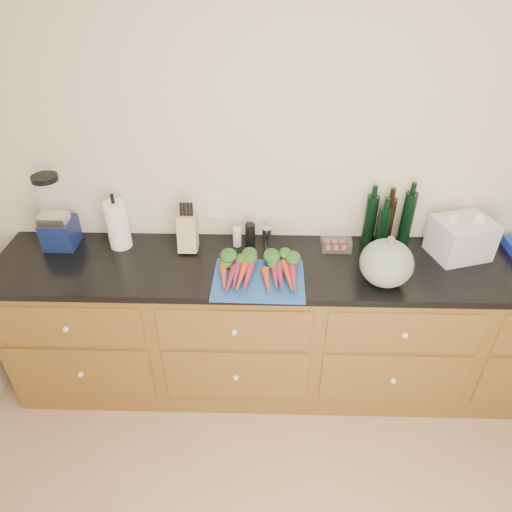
{
  "coord_description": "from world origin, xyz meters",
  "views": [
    {
      "loc": [
        -0.29,
        -0.76,
        2.43
      ],
      "look_at": [
        -0.34,
        1.2,
        1.06
      ],
      "focal_mm": 32.0,
      "sensor_mm": 36.0,
      "label": 1
    }
  ],
  "objects_px": {
    "squash": "(386,263)",
    "paper_towel": "(118,225)",
    "blender_appliance": "(55,216)",
    "cutting_board": "(259,280)",
    "carrots": "(259,270)",
    "knife_block": "(188,233)",
    "tomato_box": "(336,242)"
  },
  "relations": [
    {
      "from": "squash",
      "to": "blender_appliance",
      "type": "bearing_deg",
      "value": 170.36
    },
    {
      "from": "carrots",
      "to": "knife_block",
      "type": "relative_size",
      "value": 2.07
    },
    {
      "from": "squash",
      "to": "blender_appliance",
      "type": "distance_m",
      "value": 1.85
    },
    {
      "from": "knife_block",
      "to": "tomato_box",
      "type": "relative_size",
      "value": 1.27
    },
    {
      "from": "cutting_board",
      "to": "blender_appliance",
      "type": "distance_m",
      "value": 1.22
    },
    {
      "from": "carrots",
      "to": "paper_towel",
      "type": "distance_m",
      "value": 0.87
    },
    {
      "from": "paper_towel",
      "to": "blender_appliance",
      "type": "bearing_deg",
      "value": -179.6
    },
    {
      "from": "carrots",
      "to": "paper_towel",
      "type": "relative_size",
      "value": 1.56
    },
    {
      "from": "carrots",
      "to": "knife_block",
      "type": "bearing_deg",
      "value": 148.72
    },
    {
      "from": "knife_block",
      "to": "tomato_box",
      "type": "xyz_separation_m",
      "value": [
        0.85,
        0.03,
        -0.07
      ]
    },
    {
      "from": "squash",
      "to": "tomato_box",
      "type": "relative_size",
      "value": 1.63
    },
    {
      "from": "blender_appliance",
      "to": "cutting_board",
      "type": "bearing_deg",
      "value": -15.29
    },
    {
      "from": "squash",
      "to": "knife_block",
      "type": "relative_size",
      "value": 1.28
    },
    {
      "from": "squash",
      "to": "paper_towel",
      "type": "xyz_separation_m",
      "value": [
        -1.47,
        0.31,
        0.02
      ]
    },
    {
      "from": "squash",
      "to": "paper_towel",
      "type": "bearing_deg",
      "value": 168.05
    },
    {
      "from": "squash",
      "to": "knife_block",
      "type": "distance_m",
      "value": 1.11
    },
    {
      "from": "carrots",
      "to": "tomato_box",
      "type": "xyz_separation_m",
      "value": [
        0.44,
        0.28,
        -0.0
      ]
    },
    {
      "from": "cutting_board",
      "to": "knife_block",
      "type": "distance_m",
      "value": 0.52
    },
    {
      "from": "cutting_board",
      "to": "paper_towel",
      "type": "xyz_separation_m",
      "value": [
        -0.82,
        0.32,
        0.14
      ]
    },
    {
      "from": "cutting_board",
      "to": "carrots",
      "type": "xyz_separation_m",
      "value": [
        -0.0,
        0.05,
        0.03
      ]
    },
    {
      "from": "blender_appliance",
      "to": "paper_towel",
      "type": "relative_size",
      "value": 1.57
    },
    {
      "from": "carrots",
      "to": "knife_block",
      "type": "distance_m",
      "value": 0.49
    },
    {
      "from": "carrots",
      "to": "squash",
      "type": "distance_m",
      "value": 0.66
    },
    {
      "from": "cutting_board",
      "to": "carrots",
      "type": "height_order",
      "value": "carrots"
    },
    {
      "from": "knife_block",
      "to": "carrots",
      "type": "bearing_deg",
      "value": -31.28
    },
    {
      "from": "tomato_box",
      "to": "paper_towel",
      "type": "bearing_deg",
      "value": -179.54
    },
    {
      "from": "carrots",
      "to": "blender_appliance",
      "type": "xyz_separation_m",
      "value": [
        -1.16,
        0.27,
        0.16
      ]
    },
    {
      "from": "blender_appliance",
      "to": "tomato_box",
      "type": "relative_size",
      "value": 2.65
    },
    {
      "from": "cutting_board",
      "to": "squash",
      "type": "bearing_deg",
      "value": 0.75
    },
    {
      "from": "knife_block",
      "to": "tomato_box",
      "type": "bearing_deg",
      "value": 2.01
    },
    {
      "from": "cutting_board",
      "to": "paper_towel",
      "type": "height_order",
      "value": "paper_towel"
    },
    {
      "from": "blender_appliance",
      "to": "tomato_box",
      "type": "distance_m",
      "value": 1.61
    }
  ]
}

